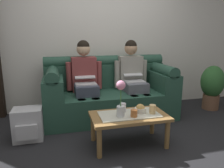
{
  "coord_description": "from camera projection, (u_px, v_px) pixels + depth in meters",
  "views": [
    {
      "loc": [
        -0.78,
        -2.06,
        1.28
      ],
      "look_at": [
        -0.06,
        0.75,
        0.62
      ],
      "focal_mm": 34.11,
      "sensor_mm": 36.0,
      "label": 1
    }
  ],
  "objects": [
    {
      "name": "cup_near_right",
      "position": [
        123.0,
        107.0,
        2.56
      ],
      "size": [
        0.07,
        0.07,
        0.11
      ],
      "primitive_type": "cylinder",
      "color": "silver",
      "rests_on": "coffee_table"
    },
    {
      "name": "backpack_left",
      "position": [
        28.0,
        124.0,
        2.66
      ],
      "size": [
        0.35,
        0.32,
        0.41
      ],
      "color": "#B7B7BC",
      "rests_on": "ground_plane"
    },
    {
      "name": "back_wall_patterned",
      "position": [
        102.0,
        26.0,
        3.71
      ],
      "size": [
        6.0,
        0.12,
        2.9
      ],
      "primitive_type": "cube",
      "color": "silver",
      "rests_on": "ground_plane"
    },
    {
      "name": "cup_near_left",
      "position": [
        152.0,
        109.0,
        2.5
      ],
      "size": [
        0.07,
        0.07,
        0.11
      ],
      "primitive_type": "cylinder",
      "color": "#DBB77A",
      "rests_on": "coffee_table"
    },
    {
      "name": "snack_bowl",
      "position": [
        140.0,
        109.0,
        2.53
      ],
      "size": [
        0.13,
        0.13,
        0.11
      ],
      "color": "silver",
      "rests_on": "coffee_table"
    },
    {
      "name": "cup_far_center",
      "position": [
        134.0,
        113.0,
        2.4
      ],
      "size": [
        0.08,
        0.08,
        0.08
      ],
      "primitive_type": "cylinder",
      "color": "#B26633",
      "rests_on": "coffee_table"
    },
    {
      "name": "coffee_table",
      "position": [
        129.0,
        119.0,
        2.51
      ],
      "size": [
        0.9,
        0.51,
        0.39
      ],
      "color": "olive",
      "rests_on": "ground_plane"
    },
    {
      "name": "couch",
      "position": [
        109.0,
        93.0,
        3.44
      ],
      "size": [
        2.01,
        0.88,
        0.96
      ],
      "color": "#234738",
      "rests_on": "ground_plane"
    },
    {
      "name": "ground_plane",
      "position": [
        133.0,
        151.0,
        2.42
      ],
      "size": [
        14.0,
        14.0,
        0.0
      ],
      "primitive_type": "plane",
      "color": "black"
    },
    {
      "name": "flower_vase",
      "position": [
        121.0,
        98.0,
        2.37
      ],
      "size": [
        0.11,
        0.11,
        0.42
      ],
      "color": "silver",
      "rests_on": "coffee_table"
    },
    {
      "name": "potted_plant",
      "position": [
        212.0,
        85.0,
        3.75
      ],
      "size": [
        0.4,
        0.4,
        0.78
      ],
      "color": "brown",
      "rests_on": "ground_plane"
    },
    {
      "name": "person_left",
      "position": [
        85.0,
        77.0,
        3.28
      ],
      "size": [
        0.56,
        0.67,
        1.22
      ],
      "color": "#383D4C",
      "rests_on": "ground_plane"
    },
    {
      "name": "person_right",
      "position": [
        132.0,
        75.0,
        3.47
      ],
      "size": [
        0.56,
        0.67,
        1.22
      ],
      "color": "#595B66",
      "rests_on": "ground_plane"
    }
  ]
}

